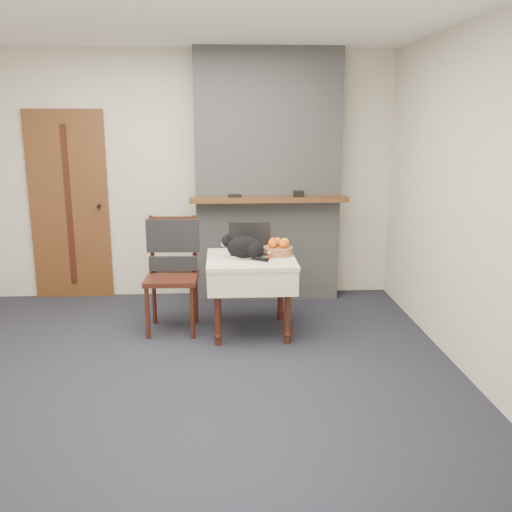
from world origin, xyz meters
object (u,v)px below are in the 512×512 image
(cream_jar, at_px, (214,256))
(fruit_basket, at_px, (278,248))
(chair, at_px, (172,258))
(laptop, at_px, (250,246))
(door, at_px, (69,206))
(cat, at_px, (245,248))
(pill_bottle, at_px, (269,255))
(side_table, at_px, (251,270))

(cream_jar, xyz_separation_m, fruit_basket, (0.58, 0.13, 0.03))
(fruit_basket, distance_m, chair, 0.97)
(cream_jar, bearing_deg, fruit_basket, 12.57)
(chair, bearing_deg, laptop, -1.48)
(door, relative_size, cat, 4.75)
(door, bearing_deg, pill_bottle, -32.30)
(side_table, distance_m, cat, 0.22)
(side_table, distance_m, cream_jar, 0.36)
(cat, relative_size, fruit_basket, 1.59)
(laptop, relative_size, chair, 0.39)
(laptop, relative_size, pill_bottle, 5.93)
(side_table, relative_size, pill_bottle, 11.44)
(laptop, distance_m, cream_jar, 0.38)
(cream_jar, height_order, fruit_basket, fruit_basket)
(cat, relative_size, chair, 0.40)
(laptop, height_order, pill_bottle, laptop)
(side_table, xyz_separation_m, fruit_basket, (0.25, 0.08, 0.17))
(laptop, distance_m, fruit_basket, 0.26)
(laptop, bearing_deg, side_table, -84.42)
(side_table, xyz_separation_m, cat, (-0.05, -0.03, 0.21))
(cat, xyz_separation_m, pill_bottle, (0.21, -0.05, -0.06))
(cat, bearing_deg, chair, -177.33)
(cat, height_order, fruit_basket, cat)
(door, height_order, chair, door)
(door, relative_size, chair, 1.92)
(pill_bottle, bearing_deg, chair, 163.40)
(door, xyz_separation_m, cat, (1.82, -1.23, -0.20))
(door, relative_size, pill_bottle, 29.34)
(cat, xyz_separation_m, cream_jar, (-0.28, -0.02, -0.06))
(pill_bottle, distance_m, chair, 0.91)
(laptop, bearing_deg, cat, -101.22)
(door, bearing_deg, fruit_basket, -27.93)
(cat, distance_m, pill_bottle, 0.22)
(fruit_basket, bearing_deg, door, 152.07)
(pill_bottle, bearing_deg, door, 147.70)
(door, distance_m, cream_jar, 2.00)
(cat, bearing_deg, side_table, 52.51)
(door, xyz_separation_m, cream_jar, (1.54, -1.25, -0.27))
(side_table, height_order, cat, cat)
(cream_jar, bearing_deg, pill_bottle, -3.35)
(pill_bottle, height_order, chair, chair)
(cream_jar, distance_m, pill_bottle, 0.49)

